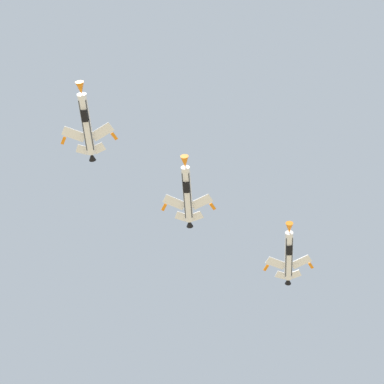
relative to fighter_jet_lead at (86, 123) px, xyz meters
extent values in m
cylinder|color=white|center=(-0.01, 0.28, 0.00)|extent=(2.26, 12.07, 1.70)
cube|color=#383D47|center=(0.02, 0.28, -0.47)|extent=(1.94, 10.14, 0.49)
cone|color=orange|center=(0.32, -6.86, 0.00)|extent=(1.68, 2.47, 1.56)
cone|color=black|center=(-0.33, 7.02, 0.00)|extent=(1.43, 1.66, 1.36)
ellipsoid|color=#192333|center=(0.07, -2.36, 0.63)|extent=(1.32, 3.25, 1.17)
cube|color=black|center=(0.14, -1.87, -0.81)|extent=(1.25, 2.25, 0.91)
cube|color=white|center=(2.51, 2.12, 0.08)|extent=(4.61, 3.51, 0.47)
cube|color=orange|center=(4.55, 3.33, 0.22)|extent=(1.20, 1.69, 0.28)
cube|color=white|center=(-2.69, 1.87, -0.26)|extent=(4.58, 3.78, 0.47)
cube|color=orange|center=(-4.84, 2.89, -0.40)|extent=(1.31, 1.67, 0.28)
cube|color=white|center=(1.27, 5.45, 0.10)|extent=(2.64, 2.33, 0.30)
cube|color=white|center=(-1.77, 5.30, -0.10)|extent=(2.71, 2.47, 0.30)
cube|color=orange|center=(-0.36, 5.07, 1.80)|extent=(0.49, 2.61, 2.61)
cylinder|color=white|center=(16.84, 15.72, -2.66)|extent=(2.26, 12.07, 1.70)
cube|color=#383D47|center=(16.81, 15.72, -3.12)|extent=(1.94, 10.14, 0.49)
cone|color=orange|center=(17.18, 8.58, -2.66)|extent=(1.68, 2.47, 1.56)
cone|color=black|center=(16.53, 22.46, -2.66)|extent=(1.43, 1.66, 1.36)
ellipsoid|color=#192333|center=(17.01, 13.09, -2.02)|extent=(1.32, 3.25, 1.17)
cube|color=black|center=(16.89, 13.56, -3.46)|extent=(1.25, 2.25, 0.91)
cube|color=white|center=(19.36, 17.56, -2.91)|extent=(4.61, 3.51, 0.46)
cube|color=orange|center=(21.40, 18.77, -3.04)|extent=(1.20, 1.69, 0.27)
cube|color=white|center=(14.16, 17.31, -2.58)|extent=(4.59, 3.78, 0.46)
cube|color=orange|center=(12.01, 18.33, -2.45)|extent=(1.31, 1.67, 0.27)
cube|color=white|center=(18.12, 20.89, -2.75)|extent=(2.64, 2.33, 0.30)
cube|color=white|center=(15.08, 20.74, -2.56)|extent=(2.71, 2.47, 0.30)
cube|color=orange|center=(16.73, 20.52, -0.85)|extent=(0.48, 2.61, 2.61)
cylinder|color=white|center=(35.94, 34.83, -0.06)|extent=(2.26, 12.07, 1.70)
cube|color=#383D47|center=(35.94, 34.83, -0.53)|extent=(1.92, 10.14, 0.40)
cone|color=orange|center=(36.28, 27.69, -0.06)|extent=(1.68, 2.47, 1.56)
cone|color=black|center=(35.63, 41.58, -0.06)|extent=(1.43, 1.66, 1.36)
ellipsoid|color=#192333|center=(36.07, 32.20, 0.58)|extent=(1.25, 3.25, 1.10)
cube|color=black|center=(36.05, 32.68, -0.87)|extent=(1.20, 2.25, 0.84)
cube|color=white|center=(38.47, 36.67, -0.14)|extent=(4.61, 3.51, 0.21)
cube|color=orange|center=(40.52, 37.89, -0.14)|extent=(1.19, 1.68, 0.24)
cube|color=white|center=(33.26, 36.43, -0.15)|extent=(4.58, 3.78, 0.21)
cube|color=orange|center=(31.11, 37.44, -0.15)|extent=(1.30, 1.66, 0.24)
cube|color=white|center=(37.23, 40.00, -0.06)|extent=(2.64, 2.33, 0.16)
cube|color=white|center=(34.18, 39.86, -0.06)|extent=(2.71, 2.46, 0.16)
cube|color=orange|center=(35.72, 39.63, 1.75)|extent=(0.33, 2.61, 2.60)
camera|label=1|loc=(24.91, -49.78, -105.63)|focal=59.96mm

